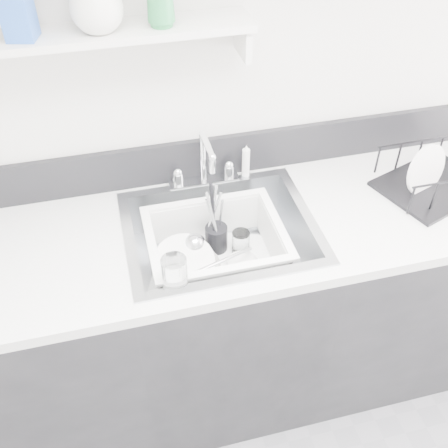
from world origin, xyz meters
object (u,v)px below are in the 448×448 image
object	(u,v)px
counter_run	(221,314)
dish_rack	(437,172)
sink	(220,247)
wash_tub	(216,250)

from	to	relation	value
counter_run	dish_rack	distance (m)	0.96
sink	wash_tub	distance (m)	0.03
counter_run	wash_tub	bearing A→B (deg)	-136.14
counter_run	wash_tub	xyz separation A→B (m)	(-0.02, -0.02, 0.38)
dish_rack	wash_tub	bearing A→B (deg)	163.84
sink	dish_rack	world-z (taller)	dish_rack
wash_tub	dish_rack	xyz separation A→B (m)	(0.83, 0.05, 0.15)
counter_run	sink	world-z (taller)	sink
counter_run	sink	distance (m)	0.37
dish_rack	sink	bearing A→B (deg)	162.43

